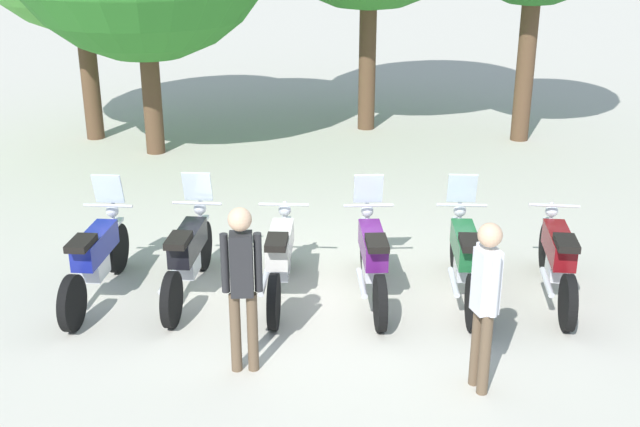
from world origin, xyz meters
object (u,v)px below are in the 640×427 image
motorcycle_4 (465,256)px  motorcycle_5 (557,258)px  motorcycle_0 (96,257)px  motorcycle_3 (372,257)px  motorcycle_1 (188,254)px  motorcycle_2 (280,257)px  person_0 (242,277)px  person_1 (485,294)px

motorcycle_4 → motorcycle_5: 1.11m
motorcycle_5 → motorcycle_0: bearing=96.7°
motorcycle_0 → motorcycle_3: size_ratio=0.98×
motorcycle_1 → motorcycle_4: (3.27, -0.59, 0.00)m
motorcycle_2 → motorcycle_5: 3.32m
motorcycle_3 → motorcycle_5: bearing=-93.0°
person_0 → motorcycle_3: bearing=137.1°
person_0 → person_1: (2.22, -0.69, -0.02)m
motorcycle_2 → motorcycle_5: (3.27, -0.55, 0.00)m
motorcycle_3 → motorcycle_5: (2.18, -0.36, -0.01)m
motorcycle_1 → person_1: (2.77, -2.55, 0.50)m
motorcycle_5 → person_0: person_0 is taller
motorcycle_4 → person_1: 2.08m
motorcycle_4 → person_1: person_1 is taller
person_1 → motorcycle_5: bearing=40.1°
motorcycle_4 → motorcycle_2: bearing=92.6°
motorcycle_4 → person_1: bearing=177.4°
motorcycle_3 → motorcycle_1: bearing=85.2°
motorcycle_0 → motorcycle_2: 2.20m
motorcycle_1 → motorcycle_3: 2.21m
motorcycle_2 → person_1: (1.68, -2.31, 0.52)m
motorcycle_3 → person_0: (-1.63, -1.43, 0.52)m
motorcycle_3 → person_1: person_1 is taller
motorcycle_0 → motorcycle_5: (5.45, -0.87, -0.01)m
motorcycle_0 → motorcycle_1: (1.09, -0.09, 0.00)m
motorcycle_0 → person_0: 2.59m
motorcycle_3 → motorcycle_5: motorcycle_3 is taller
motorcycle_0 → motorcycle_3: same height
motorcycle_1 → person_1: 3.79m
motorcycle_2 → person_0: (-0.54, -1.62, 0.53)m
motorcycle_5 → motorcycle_4: bearing=95.5°
motorcycle_0 → motorcycle_5: 5.51m
motorcycle_1 → motorcycle_2: (1.09, -0.24, -0.01)m
motorcycle_5 → person_0: 3.99m
motorcycle_1 → motorcycle_2: 1.11m
motorcycle_0 → motorcycle_2: (2.17, -0.32, -0.01)m
motorcycle_2 → motorcycle_3: motorcycle_3 is taller
motorcycle_4 → person_0: size_ratio=1.23×
motorcycle_1 → motorcycle_4: bearing=-86.2°
motorcycle_2 → person_1: 2.91m
motorcycle_3 → motorcycle_5: size_ratio=1.02×
motorcycle_1 → motorcycle_4: same height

